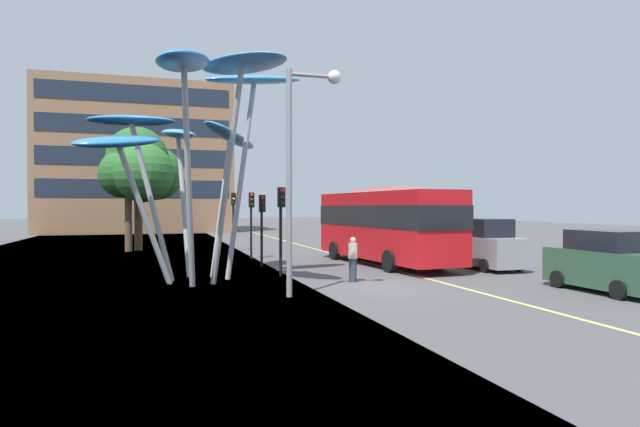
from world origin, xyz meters
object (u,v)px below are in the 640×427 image
(street_lamp, at_px, (302,149))
(pedestrian, at_px, (353,259))
(traffic_light_kerb_near, at_px, (281,212))
(car_parked_near, at_px, (608,263))
(car_parked_mid, at_px, (483,245))
(traffic_light_island_mid, at_px, (251,211))
(traffic_light_opposite, at_px, (233,209))
(traffic_light_kerb_far, at_px, (262,215))
(red_bus, at_px, (384,222))
(leaf_sculpture, at_px, (197,116))
(car_parked_far, at_px, (417,238))

(street_lamp, xyz_separation_m, pedestrian, (2.64, 2.56, -3.77))
(traffic_light_kerb_near, distance_m, car_parked_near, 11.79)
(pedestrian, bearing_deg, traffic_light_kerb_near, 135.14)
(car_parked_near, bearing_deg, car_parked_mid, 89.40)
(traffic_light_island_mid, height_order, traffic_light_opposite, traffic_light_opposite)
(traffic_light_kerb_far, xyz_separation_m, traffic_light_opposite, (-0.00, 9.64, 0.24))
(red_bus, bearing_deg, traffic_light_island_mid, 140.01)
(traffic_light_kerb_near, xyz_separation_m, traffic_light_kerb_far, (-0.03, 3.91, -0.16))
(leaf_sculpture, relative_size, traffic_light_island_mid, 2.72)
(traffic_light_kerb_far, bearing_deg, traffic_light_kerb_near, -89.60)
(car_parked_far, distance_m, street_lamp, 16.62)
(car_parked_far, bearing_deg, traffic_light_kerb_far, -159.33)
(traffic_light_kerb_far, height_order, car_parked_far, traffic_light_kerb_far)
(traffic_light_kerb_far, relative_size, traffic_light_opposite, 0.91)
(street_lamp, bearing_deg, car_parked_mid, 26.94)
(red_bus, xyz_separation_m, car_parked_near, (3.60, -9.92, -1.08))
(leaf_sculpture, xyz_separation_m, traffic_light_opposite, (3.26, 13.89, -3.55))
(leaf_sculpture, height_order, traffic_light_kerb_near, leaf_sculpture)
(red_bus, distance_m, pedestrian, 6.44)
(red_bus, bearing_deg, leaf_sculpture, -159.86)
(car_parked_near, bearing_deg, street_lamp, 167.66)
(traffic_light_kerb_far, xyz_separation_m, car_parked_near, (9.43, -10.83, -1.48))
(traffic_light_opposite, relative_size, car_parked_far, 0.87)
(traffic_light_kerb_near, height_order, car_parked_far, traffic_light_kerb_near)
(street_lamp, bearing_deg, car_parked_far, 50.19)
(street_lamp, bearing_deg, traffic_light_kerb_far, 87.44)
(red_bus, height_order, traffic_light_kerb_far, red_bus)
(car_parked_far, bearing_deg, street_lamp, -129.81)
(traffic_light_kerb_near, distance_m, car_parked_far, 12.68)
(leaf_sculpture, xyz_separation_m, traffic_light_kerb_far, (3.26, 4.24, -3.79))
(traffic_light_opposite, bearing_deg, traffic_light_kerb_near, -89.87)
(traffic_light_kerb_far, height_order, car_parked_near, traffic_light_kerb_far)
(traffic_light_kerb_near, distance_m, traffic_light_kerb_far, 3.91)
(traffic_light_kerb_far, bearing_deg, traffic_light_island_mid, 87.63)
(car_parked_far, relative_size, street_lamp, 0.59)
(traffic_light_island_mid, height_order, car_parked_far, traffic_light_island_mid)
(traffic_light_island_mid, distance_m, car_parked_far, 9.96)
(pedestrian, bearing_deg, red_bus, 55.56)
(pedestrian, bearing_deg, car_parked_mid, 18.81)
(pedestrian, bearing_deg, traffic_light_island_mid, 101.86)
(traffic_light_island_mid, distance_m, car_parked_mid, 12.09)
(street_lamp, bearing_deg, car_parked_near, -12.34)
(car_parked_near, distance_m, pedestrian, 8.58)
(traffic_light_opposite, height_order, car_parked_far, traffic_light_opposite)
(red_bus, distance_m, car_parked_near, 10.61)
(street_lamp, bearing_deg, leaf_sculpture, 122.93)
(traffic_light_kerb_far, xyz_separation_m, street_lamp, (-0.39, -8.68, 2.17))
(red_bus, relative_size, leaf_sculpture, 1.08)
(traffic_light_kerb_far, relative_size, traffic_light_island_mid, 0.94)
(car_parked_mid, xyz_separation_m, street_lamp, (-9.89, -5.03, 3.56))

